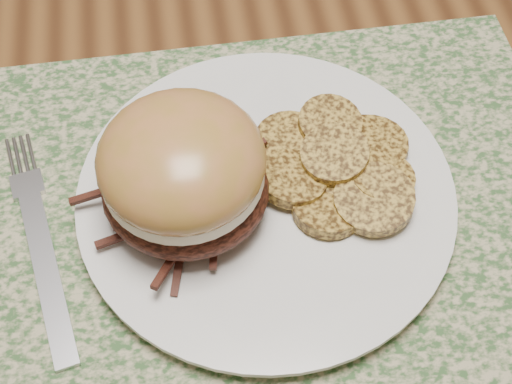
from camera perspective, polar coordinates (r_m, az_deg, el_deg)
ground at (r=1.33m, az=-12.71°, el=-10.49°), size 3.50×3.50×0.00m
placemat at (r=0.54m, az=1.89°, el=-0.52°), size 0.45×0.33×0.00m
dinner_plate at (r=0.52m, az=0.80°, el=-0.35°), size 0.26×0.26×0.02m
pork_sandwich at (r=0.48m, az=-5.86°, el=1.56°), size 0.14×0.14×0.09m
roasted_potatoes at (r=0.52m, az=6.71°, el=1.97°), size 0.13×0.15×0.03m
fork at (r=0.53m, az=-16.92°, el=-3.66°), size 0.06×0.20×0.00m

